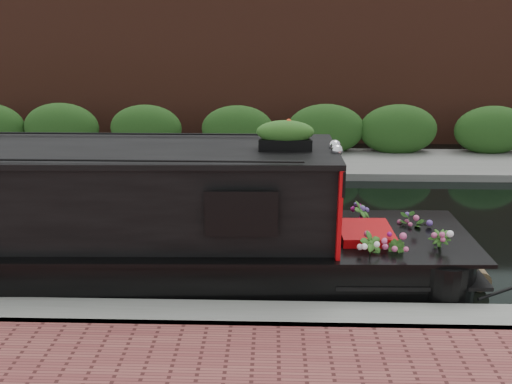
{
  "coord_description": "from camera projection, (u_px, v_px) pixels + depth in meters",
  "views": [
    {
      "loc": [
        1.02,
        -9.43,
        3.83
      ],
      "look_at": [
        0.76,
        -0.6,
        0.91
      ],
      "focal_mm": 40.0,
      "sensor_mm": 36.0,
      "label": 1
    }
  ],
  "objects": [
    {
      "name": "ground",
      "position": [
        214.0,
        229.0,
        10.18
      ],
      "size": [
        80.0,
        80.0,
        0.0
      ],
      "primitive_type": "plane",
      "color": "black",
      "rests_on": "ground"
    },
    {
      "name": "near_bank_coping",
      "position": [
        188.0,
        329.0,
        7.05
      ],
      "size": [
        40.0,
        0.6,
        0.5
      ],
      "primitive_type": "cube",
      "color": "gray",
      "rests_on": "ground"
    },
    {
      "name": "far_bank_path",
      "position": [
        231.0,
        166.0,
        14.17
      ],
      "size": [
        40.0,
        2.4,
        0.34
      ],
      "primitive_type": "cube",
      "color": "slate",
      "rests_on": "ground"
    },
    {
      "name": "far_hedge",
      "position": [
        234.0,
        157.0,
        15.02
      ],
      "size": [
        40.0,
        1.1,
        2.8
      ],
      "primitive_type": "cube",
      "color": "#1F4316",
      "rests_on": "ground"
    },
    {
      "name": "far_brick_wall",
      "position": [
        238.0,
        139.0,
        17.01
      ],
      "size": [
        40.0,
        1.0,
        8.0
      ],
      "primitive_type": "cube",
      "color": "#4F271A",
      "rests_on": "ground"
    },
    {
      "name": "narrowboat",
      "position": [
        66.0,
        232.0,
        8.06
      ],
      "size": [
        10.95,
        2.17,
        2.58
      ],
      "rotation": [
        0.0,
        0.0,
        0.02
      ],
      "color": "black",
      "rests_on": "ground"
    },
    {
      "name": "rope_fender",
      "position": [
        477.0,
        277.0,
        8.09
      ],
      "size": [
        0.29,
        0.39,
        0.29
      ],
      "primitive_type": "cylinder",
      "rotation": [
        1.57,
        0.0,
        0.0
      ],
      "color": "brown",
      "rests_on": "ground"
    }
  ]
}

